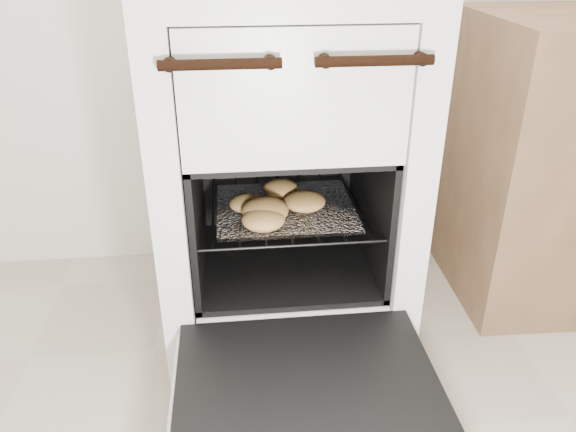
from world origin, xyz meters
name	(u,v)px	position (x,y,z in m)	size (l,w,h in m)	color
stove	(282,173)	(0.03, 1.16, 0.45)	(0.61, 0.68, 0.93)	silver
oven_door	(307,386)	(0.03, 0.65, 0.20)	(0.55, 0.42, 0.04)	black
oven_rack	(285,207)	(0.03, 1.10, 0.39)	(0.44, 0.42, 0.01)	black
foil_sheet	(285,208)	(0.03, 1.08, 0.40)	(0.34, 0.30, 0.01)	white
baked_rolls	(273,206)	(-0.01, 1.04, 0.42)	(0.27, 0.31, 0.05)	tan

